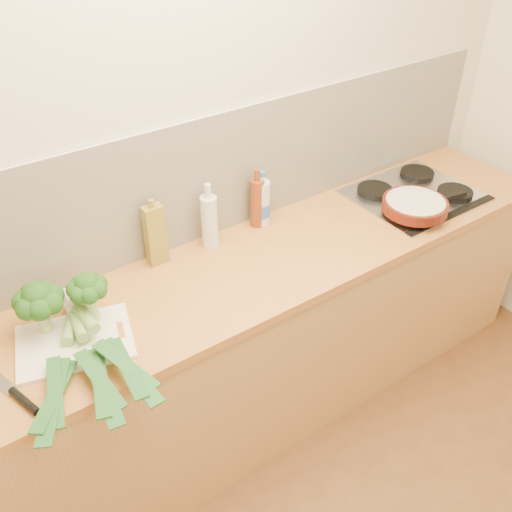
# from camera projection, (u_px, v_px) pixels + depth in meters

# --- Properties ---
(room_shell) EXTENTS (3.50, 3.50, 3.50)m
(room_shell) POSITION_uv_depth(u_px,v_px,m) (199.00, 182.00, 2.34)
(room_shell) COLOR beige
(room_shell) RESTS_ON ground
(counter) EXTENTS (3.20, 0.62, 0.90)m
(counter) POSITION_uv_depth(u_px,v_px,m) (241.00, 348.00, 2.57)
(counter) COLOR #AB8147
(counter) RESTS_ON ground
(gas_hob) EXTENTS (0.58, 0.50, 0.04)m
(gas_hob) POSITION_uv_depth(u_px,v_px,m) (415.00, 194.00, 2.76)
(gas_hob) COLOR silver
(gas_hob) RESTS_ON counter
(chopping_board) EXTENTS (0.45, 0.38, 0.01)m
(chopping_board) POSITION_uv_depth(u_px,v_px,m) (75.00, 342.00, 1.96)
(chopping_board) COLOR white
(chopping_board) RESTS_ON counter
(broccoli_left) EXTENTS (0.17, 0.17, 0.20)m
(broccoli_left) POSITION_uv_depth(u_px,v_px,m) (38.00, 300.00, 1.92)
(broccoli_left) COLOR #99B469
(broccoli_left) RESTS_ON chopping_board
(broccoli_right) EXTENTS (0.14, 0.14, 0.20)m
(broccoli_right) POSITION_uv_depth(u_px,v_px,m) (87.00, 289.00, 1.97)
(broccoli_right) COLOR #99B469
(broccoli_right) RESTS_ON chopping_board
(leek_front) EXTENTS (0.37, 0.62, 0.04)m
(leek_front) POSITION_uv_depth(u_px,v_px,m) (67.00, 342.00, 1.92)
(leek_front) COLOR white
(leek_front) RESTS_ON chopping_board
(leek_mid) EXTENTS (0.14, 0.64, 0.04)m
(leek_mid) POSITION_uv_depth(u_px,v_px,m) (84.00, 341.00, 1.90)
(leek_mid) COLOR white
(leek_mid) RESTS_ON chopping_board
(leek_back) EXTENTS (0.12, 0.66, 0.04)m
(leek_back) POSITION_uv_depth(u_px,v_px,m) (96.00, 331.00, 1.91)
(leek_back) COLOR white
(leek_back) RESTS_ON chopping_board
(chefs_knife) EXTENTS (0.13, 0.34, 0.03)m
(chefs_knife) POSITION_uv_depth(u_px,v_px,m) (17.00, 395.00, 1.77)
(chefs_knife) COLOR silver
(chefs_knife) RESTS_ON counter
(skillet) EXTENTS (0.43, 0.30, 0.05)m
(skillet) POSITION_uv_depth(u_px,v_px,m) (415.00, 205.00, 2.58)
(skillet) COLOR #50170D
(skillet) RESTS_ON gas_hob
(oil_tin) EXTENTS (0.08, 0.05, 0.29)m
(oil_tin) POSITION_uv_depth(u_px,v_px,m) (155.00, 235.00, 2.27)
(oil_tin) COLOR olive
(oil_tin) RESTS_ON counter
(glass_bottle) EXTENTS (0.07, 0.07, 0.29)m
(glass_bottle) POSITION_uv_depth(u_px,v_px,m) (209.00, 221.00, 2.37)
(glass_bottle) COLOR silver
(glass_bottle) RESTS_ON counter
(amber_bottle) EXTENTS (0.06, 0.06, 0.28)m
(amber_bottle) POSITION_uv_depth(u_px,v_px,m) (257.00, 202.00, 2.50)
(amber_bottle) COLOR brown
(amber_bottle) RESTS_ON counter
(water_bottle) EXTENTS (0.08, 0.08, 0.24)m
(water_bottle) POSITION_uv_depth(u_px,v_px,m) (261.00, 204.00, 2.52)
(water_bottle) COLOR silver
(water_bottle) RESTS_ON counter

